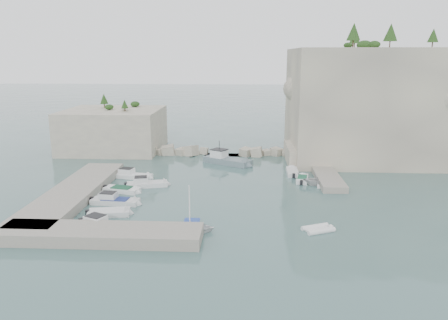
{
  "coord_description": "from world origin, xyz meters",
  "views": [
    {
      "loc": [
        2.83,
        -47.9,
        16.02
      ],
      "look_at": [
        0.0,
        6.0,
        3.0
      ],
      "focal_mm": 35.0,
      "sensor_mm": 36.0,
      "label": 1
    }
  ],
  "objects_px": {
    "motorboat_b": "(147,186)",
    "rowboat": "(190,231)",
    "tender_east_b": "(302,181)",
    "motorboat_f": "(103,230)",
    "motorboat_c": "(122,192)",
    "tender_east_d": "(305,168)",
    "tender_east_a": "(316,185)",
    "motorboat_e": "(109,215)",
    "inflatable_dinghy": "(318,231)",
    "tender_east_c": "(292,174)",
    "work_boat": "(227,164)",
    "motorboat_a": "(132,178)",
    "motorboat_d": "(115,204)"
  },
  "relations": [
    {
      "from": "inflatable_dinghy",
      "to": "tender_east_b",
      "type": "height_order",
      "value": "tender_east_b"
    },
    {
      "from": "rowboat",
      "to": "tender_east_c",
      "type": "bearing_deg",
      "value": -28.96
    },
    {
      "from": "motorboat_c",
      "to": "tender_east_c",
      "type": "xyz_separation_m",
      "value": [
        21.28,
        9.33,
        0.0
      ]
    },
    {
      "from": "motorboat_e",
      "to": "tender_east_b",
      "type": "bearing_deg",
      "value": 23.03
    },
    {
      "from": "motorboat_c",
      "to": "inflatable_dinghy",
      "type": "relative_size",
      "value": 1.54
    },
    {
      "from": "motorboat_c",
      "to": "rowboat",
      "type": "distance_m",
      "value": 15.11
    },
    {
      "from": "tender_east_b",
      "to": "motorboat_e",
      "type": "bearing_deg",
      "value": 132.75
    },
    {
      "from": "motorboat_a",
      "to": "tender_east_c",
      "type": "distance_m",
      "value": 21.85
    },
    {
      "from": "motorboat_e",
      "to": "motorboat_f",
      "type": "distance_m",
      "value": 3.88
    },
    {
      "from": "motorboat_e",
      "to": "inflatable_dinghy",
      "type": "xyz_separation_m",
      "value": [
        20.8,
        -3.05,
        0.0
      ]
    },
    {
      "from": "motorboat_c",
      "to": "tender_east_c",
      "type": "height_order",
      "value": "same"
    },
    {
      "from": "rowboat",
      "to": "tender_east_b",
      "type": "relative_size",
      "value": 1.14
    },
    {
      "from": "rowboat",
      "to": "motorboat_d",
      "type": "bearing_deg",
      "value": 51.8
    },
    {
      "from": "rowboat",
      "to": "tender_east_a",
      "type": "distance_m",
      "value": 20.95
    },
    {
      "from": "rowboat",
      "to": "tender_east_c",
      "type": "relative_size",
      "value": 0.99
    },
    {
      "from": "motorboat_e",
      "to": "inflatable_dinghy",
      "type": "relative_size",
      "value": 1.5
    },
    {
      "from": "motorboat_a",
      "to": "motorboat_f",
      "type": "height_order",
      "value": "same"
    },
    {
      "from": "motorboat_f",
      "to": "tender_east_c",
      "type": "relative_size",
      "value": 1.28
    },
    {
      "from": "motorboat_c",
      "to": "tender_east_d",
      "type": "bearing_deg",
      "value": 41.65
    },
    {
      "from": "tender_east_a",
      "to": "tender_east_b",
      "type": "relative_size",
      "value": 0.84
    },
    {
      "from": "tender_east_d",
      "to": "inflatable_dinghy",
      "type": "bearing_deg",
      "value": -154.52
    },
    {
      "from": "motorboat_e",
      "to": "motorboat_f",
      "type": "height_order",
      "value": "motorboat_f"
    },
    {
      "from": "rowboat",
      "to": "tender_east_b",
      "type": "bearing_deg",
      "value": -35.71
    },
    {
      "from": "tender_east_a",
      "to": "tender_east_d",
      "type": "height_order",
      "value": "tender_east_d"
    },
    {
      "from": "inflatable_dinghy",
      "to": "tender_east_d",
      "type": "height_order",
      "value": "tender_east_d"
    },
    {
      "from": "tender_east_a",
      "to": "tender_east_b",
      "type": "height_order",
      "value": "tender_east_a"
    },
    {
      "from": "motorboat_b",
      "to": "rowboat",
      "type": "distance_m",
      "value": 15.7
    },
    {
      "from": "motorboat_a",
      "to": "motorboat_d",
      "type": "distance_m",
      "value": 10.46
    },
    {
      "from": "motorboat_e",
      "to": "tender_east_b",
      "type": "relative_size",
      "value": 1.15
    },
    {
      "from": "tender_east_c",
      "to": "work_boat",
      "type": "height_order",
      "value": "work_boat"
    },
    {
      "from": "rowboat",
      "to": "inflatable_dinghy",
      "type": "height_order",
      "value": "rowboat"
    },
    {
      "from": "motorboat_b",
      "to": "tender_east_b",
      "type": "xyz_separation_m",
      "value": [
        19.68,
        3.43,
        0.0
      ]
    },
    {
      "from": "tender_east_d",
      "to": "tender_east_a",
      "type": "bearing_deg",
      "value": -147.72
    },
    {
      "from": "motorboat_b",
      "to": "motorboat_c",
      "type": "relative_size",
      "value": 1.17
    },
    {
      "from": "motorboat_f",
      "to": "inflatable_dinghy",
      "type": "bearing_deg",
      "value": 28.17
    },
    {
      "from": "motorboat_f",
      "to": "inflatable_dinghy",
      "type": "xyz_separation_m",
      "value": [
        20.24,
        0.79,
        0.0
      ]
    },
    {
      "from": "motorboat_f",
      "to": "rowboat",
      "type": "distance_m",
      "value": 8.28
    },
    {
      "from": "inflatable_dinghy",
      "to": "work_boat",
      "type": "xyz_separation_m",
      "value": [
        -9.64,
        25.45,
        0.0
      ]
    },
    {
      "from": "motorboat_e",
      "to": "work_boat",
      "type": "bearing_deg",
      "value": 54.05
    },
    {
      "from": "motorboat_a",
      "to": "motorboat_c",
      "type": "bearing_deg",
      "value": -74.11
    },
    {
      "from": "tender_east_b",
      "to": "motorboat_f",
      "type": "bearing_deg",
      "value": 140.27
    },
    {
      "from": "tender_east_a",
      "to": "tender_east_b",
      "type": "xyz_separation_m",
      "value": [
        -1.55,
        1.84,
        0.0
      ]
    },
    {
      "from": "motorboat_a",
      "to": "motorboat_e",
      "type": "relative_size",
      "value": 1.29
    },
    {
      "from": "motorboat_e",
      "to": "motorboat_f",
      "type": "relative_size",
      "value": 0.78
    },
    {
      "from": "tender_east_c",
      "to": "work_boat",
      "type": "xyz_separation_m",
      "value": [
        -9.24,
        5.3,
        0.0
      ]
    },
    {
      "from": "motorboat_e",
      "to": "motorboat_a",
      "type": "bearing_deg",
      "value": 85.51
    },
    {
      "from": "motorboat_f",
      "to": "rowboat",
      "type": "bearing_deg",
      "value": 26.22
    },
    {
      "from": "motorboat_e",
      "to": "motorboat_f",
      "type": "bearing_deg",
      "value": -91.03
    },
    {
      "from": "tender_east_a",
      "to": "inflatable_dinghy",
      "type": "bearing_deg",
      "value": 175.19
    },
    {
      "from": "work_boat",
      "to": "motorboat_a",
      "type": "bearing_deg",
      "value": -114.59
    }
  ]
}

